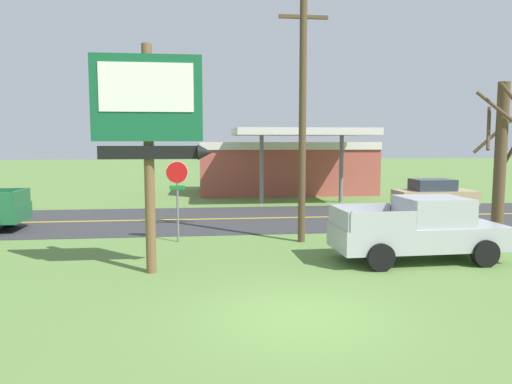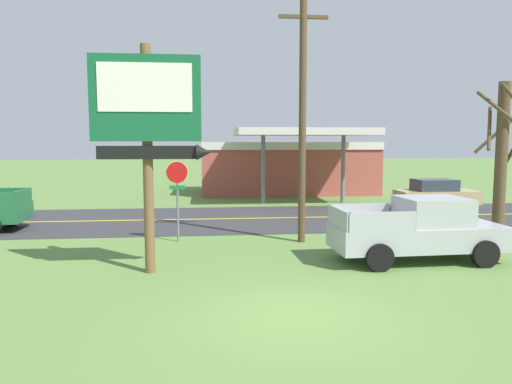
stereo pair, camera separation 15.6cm
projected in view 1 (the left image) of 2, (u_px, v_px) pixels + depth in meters
ground_plane at (299, 317)px, 10.20m from camera, size 180.00×180.00×0.00m
road_asphalt at (244, 219)px, 23.04m from camera, size 140.00×8.00×0.02m
road_centre_line at (244, 218)px, 23.04m from camera, size 126.00×0.20×0.01m
motel_sign at (150, 120)px, 13.08m from camera, size 3.20×0.54×6.26m
stop_sign at (177, 187)px, 17.58m from camera, size 0.80×0.08×2.95m
utility_pole at (303, 105)px, 17.31m from camera, size 1.94×0.26×9.28m
bare_tree at (500, 161)px, 16.79m from camera, size 1.97×1.99×5.67m
gas_station at (285, 166)px, 34.36m from camera, size 12.00×11.50×4.40m
pickup_silver_parked_on_lawn at (420, 230)px, 14.92m from camera, size 5.26×2.37×1.96m
car_tan_near_lane at (434, 194)px, 26.11m from camera, size 4.20×2.00×1.64m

